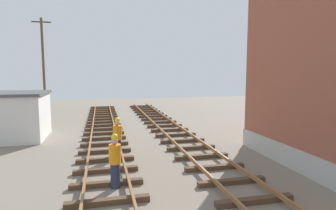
{
  "coord_description": "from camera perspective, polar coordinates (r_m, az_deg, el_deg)",
  "views": [
    {
      "loc": [
        -3.34,
        -2.64,
        3.9
      ],
      "look_at": [
        0.4,
        13.04,
        2.03
      ],
      "focal_mm": 30.14,
      "sensor_mm": 36.0,
      "label": 1
    }
  ],
  "objects": [
    {
      "name": "utility_pole_far",
      "position": [
        30.58,
        -23.9,
        7.69
      ],
      "size": [
        1.8,
        0.24,
        9.15
      ],
      "color": "brown",
      "rests_on": "ground"
    },
    {
      "name": "control_hut",
      "position": [
        18.71,
        -27.76,
        -1.87
      ],
      "size": [
        3.0,
        3.8,
        2.76
      ],
      "color": "silver",
      "rests_on": "ground"
    },
    {
      "name": "track_worker_foreground",
      "position": [
        9.84,
        -10.68,
        -11.08
      ],
      "size": [
        0.4,
        0.4,
        1.87
      ],
      "color": "#262D4C",
      "rests_on": "ground"
    },
    {
      "name": "track_worker_distant",
      "position": [
        13.18,
        -10.18,
        -6.52
      ],
      "size": [
        0.4,
        0.4,
        1.87
      ],
      "color": "#262D4C",
      "rests_on": "ground"
    }
  ]
}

